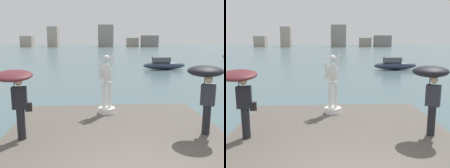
{
  "view_description": "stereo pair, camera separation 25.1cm",
  "coord_description": "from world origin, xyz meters",
  "views": [
    {
      "loc": [
        -0.62,
        -3.95,
        3.08
      ],
      "look_at": [
        0.0,
        4.67,
        1.55
      ],
      "focal_mm": 38.64,
      "sensor_mm": 36.0,
      "label": 1
    },
    {
      "loc": [
        -0.37,
        -3.97,
        3.08
      ],
      "look_at": [
        0.0,
        4.67,
        1.55
      ],
      "focal_mm": 38.64,
      "sensor_mm": 36.0,
      "label": 2
    }
  ],
  "objects": [
    {
      "name": "ground_plane",
      "position": [
        0.0,
        40.0,
        0.0
      ],
      "size": [
        400.0,
        400.0,
        0.0
      ],
      "primitive_type": "plane",
      "color": "#4C666B"
    },
    {
      "name": "pier",
      "position": [
        0.0,
        1.53,
        0.2
      ],
      "size": [
        6.53,
        9.06,
        0.4
      ],
      "primitive_type": "cube",
      "color": "#564F47",
      "rests_on": "ground"
    },
    {
      "name": "statue_white_figure",
      "position": [
        -0.19,
        4.87,
        1.3
      ],
      "size": [
        0.62,
        0.87,
        2.22
      ],
      "color": "white",
      "rests_on": "pier"
    },
    {
      "name": "onlooker_left",
      "position": [
        -2.74,
        2.56,
        1.9
      ],
      "size": [
        1.15,
        1.16,
        1.96
      ],
      "color": "black",
      "rests_on": "pier"
    },
    {
      "name": "onlooker_right",
      "position": [
        2.54,
        2.61,
        2.0
      ],
      "size": [
        1.37,
        1.38,
        2.02
      ],
      "color": "black",
      "rests_on": "pier"
    },
    {
      "name": "boat_far",
      "position": [
        7.05,
        22.32,
        0.54
      ],
      "size": [
        4.81,
        1.6,
        1.36
      ],
      "color": "#2D384C",
      "rests_on": "ground"
    },
    {
      "name": "distant_skyline",
      "position": [
        -1.36,
        135.97,
        4.78
      ],
      "size": [
        78.41,
        11.75,
        12.24
      ],
      "color": "#A89989",
      "rests_on": "ground"
    }
  ]
}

